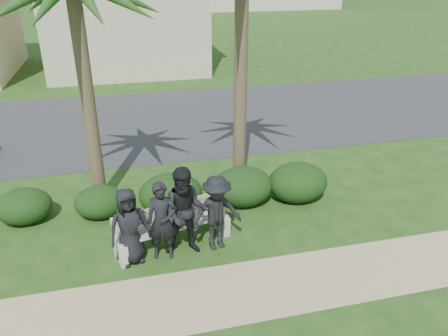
{
  "coord_description": "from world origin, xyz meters",
  "views": [
    {
      "loc": [
        -1.74,
        -7.71,
        5.35
      ],
      "look_at": [
        0.41,
        1.0,
        1.13
      ],
      "focal_mm": 35.0,
      "sensor_mm": 36.0,
      "label": 1
    }
  ],
  "objects_px": {
    "man_a": "(129,227)",
    "man_b": "(162,221)",
    "man_d": "(217,213)",
    "man_c": "(186,212)",
    "park_bench": "(173,228)"
  },
  "relations": [
    {
      "from": "park_bench",
      "to": "man_c",
      "type": "relative_size",
      "value": 1.36
    },
    {
      "from": "man_a",
      "to": "man_d",
      "type": "relative_size",
      "value": 0.97
    },
    {
      "from": "park_bench",
      "to": "man_a",
      "type": "bearing_deg",
      "value": -171.61
    },
    {
      "from": "man_b",
      "to": "man_c",
      "type": "relative_size",
      "value": 0.88
    },
    {
      "from": "man_a",
      "to": "man_d",
      "type": "xyz_separation_m",
      "value": [
        1.74,
        0.04,
        0.02
      ]
    },
    {
      "from": "man_a",
      "to": "man_b",
      "type": "bearing_deg",
      "value": -14.84
    },
    {
      "from": "man_a",
      "to": "man_b",
      "type": "xyz_separation_m",
      "value": [
        0.64,
        -0.0,
        0.03
      ]
    },
    {
      "from": "man_a",
      "to": "man_d",
      "type": "height_order",
      "value": "man_d"
    },
    {
      "from": "park_bench",
      "to": "man_d",
      "type": "bearing_deg",
      "value": -35.02
    },
    {
      "from": "man_c",
      "to": "man_d",
      "type": "height_order",
      "value": "man_c"
    },
    {
      "from": "man_a",
      "to": "man_b",
      "type": "height_order",
      "value": "man_b"
    },
    {
      "from": "park_bench",
      "to": "man_a",
      "type": "distance_m",
      "value": 1.04
    },
    {
      "from": "park_bench",
      "to": "man_d",
      "type": "distance_m",
      "value": 1.01
    },
    {
      "from": "man_b",
      "to": "man_d",
      "type": "distance_m",
      "value": 1.1
    },
    {
      "from": "man_c",
      "to": "park_bench",
      "type": "bearing_deg",
      "value": 135.85
    }
  ]
}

